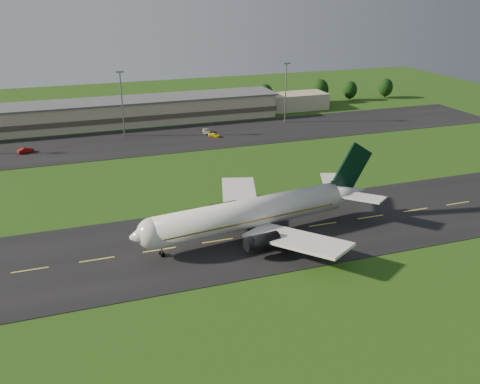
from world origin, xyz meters
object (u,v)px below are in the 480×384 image
object	(u,v)px
terminal	(121,113)
light_mast_centre	(122,96)
service_vehicle_d	(214,135)
light_mast_east	(286,85)
service_vehicle_c	(207,131)
airliner	(254,213)
service_vehicle_b	(25,150)

from	to	relation	value
terminal	light_mast_centre	distance (m)	18.45
service_vehicle_d	light_mast_east	bearing A→B (deg)	-30.09
terminal	service_vehicle_c	size ratio (longest dim) A/B	27.81
airliner	light_mast_east	bearing A→B (deg)	54.72
airliner	service_vehicle_b	world-z (taller)	airliner
service_vehicle_c	service_vehicle_d	xyz separation A→B (m)	(1.22, -4.58, -0.14)
airliner	light_mast_east	world-z (taller)	light_mast_east
light_mast_centre	service_vehicle_b	size ratio (longest dim) A/B	4.58
airliner	service_vehicle_c	distance (m)	75.27
light_mast_east	service_vehicle_c	world-z (taller)	light_mast_east
airliner	light_mast_east	xyz separation A→B (m)	(41.78, 79.89, 8.08)
service_vehicle_b	light_mast_centre	bearing A→B (deg)	-93.47
terminal	service_vehicle_d	bearing A→B (deg)	-46.59
light_mast_east	service_vehicle_b	xyz separation A→B (m)	(-84.05, -8.84, -11.91)
light_mast_centre	light_mast_east	world-z (taller)	same
terminal	service_vehicle_d	world-z (taller)	terminal
light_mast_centre	service_vehicle_d	size ratio (longest dim) A/B	5.08
airliner	terminal	xyz separation A→B (m)	(-11.82, 96.07, -0.67)
light_mast_east	service_vehicle_b	bearing A→B (deg)	-173.99
light_mast_east	service_vehicle_c	xyz separation A→B (m)	(-29.82, -5.67, -11.91)
terminal	light_mast_east	xyz separation A→B (m)	(53.60, -16.18, 8.75)
service_vehicle_d	service_vehicle_b	bearing A→B (deg)	128.72
light_mast_east	service_vehicle_b	distance (m)	85.35
terminal	service_vehicle_c	distance (m)	32.45
airliner	service_vehicle_b	xyz separation A→B (m)	(-42.27, 71.04, -3.83)
light_mast_east	service_vehicle_d	bearing A→B (deg)	-160.27
terminal	service_vehicle_b	size ratio (longest dim) A/B	32.61
light_mast_centre	service_vehicle_d	xyz separation A→B (m)	(26.41, -10.25, -12.06)
airliner	light_mast_centre	bearing A→B (deg)	91.73
terminal	light_mast_centre	bearing A→B (deg)	-94.95
light_mast_centre	light_mast_east	size ratio (longest dim) A/B	1.00
terminal	airliner	bearing A→B (deg)	-82.99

